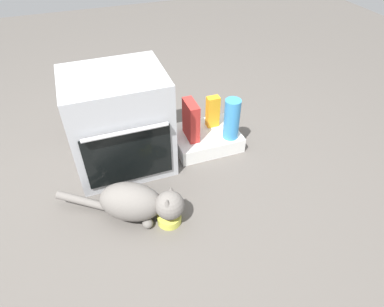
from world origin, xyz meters
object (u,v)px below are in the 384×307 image
(food_bowl, at_px, (169,218))
(cereal_box, at_px, (191,120))
(oven, at_px, (120,123))
(juice_carton, at_px, (213,112))
(pantry_cabinet, at_px, (206,138))
(water_bottle, at_px, (232,119))
(cat, at_px, (138,202))

(food_bowl, bearing_deg, cereal_box, 59.72)
(oven, bearing_deg, food_bowl, -77.33)
(cereal_box, xyz_separation_m, juice_carton, (0.20, 0.08, -0.02))
(oven, xyz_separation_m, food_bowl, (0.14, -0.61, -0.30))
(pantry_cabinet, xyz_separation_m, water_bottle, (0.14, -0.11, 0.21))
(food_bowl, bearing_deg, juice_carton, 50.99)
(cereal_box, bearing_deg, cat, -135.09)
(pantry_cabinet, bearing_deg, cat, -140.45)
(cereal_box, bearing_deg, oven, 177.94)
(food_bowl, relative_size, cereal_box, 0.50)
(cat, bearing_deg, cereal_box, 75.09)
(food_bowl, height_order, cereal_box, cereal_box)
(pantry_cabinet, distance_m, cereal_box, 0.23)
(food_bowl, distance_m, cat, 0.20)
(oven, xyz_separation_m, cat, (-0.02, -0.52, -0.21))
(juice_carton, distance_m, water_bottle, 0.19)
(water_bottle, bearing_deg, juice_carton, 111.59)
(food_bowl, bearing_deg, cat, 149.81)
(cat, xyz_separation_m, water_bottle, (0.76, 0.40, 0.14))
(cereal_box, bearing_deg, water_bottle, -20.04)
(cereal_box, xyz_separation_m, water_bottle, (0.26, -0.10, 0.01))
(oven, relative_size, pantry_cabinet, 1.42)
(cereal_box, bearing_deg, food_bowl, -120.28)
(oven, height_order, juice_carton, oven)
(food_bowl, xyz_separation_m, water_bottle, (0.61, 0.49, 0.23))
(cat, distance_m, cereal_box, 0.72)
(pantry_cabinet, xyz_separation_m, juice_carton, (0.08, 0.06, 0.18))
(oven, xyz_separation_m, pantry_cabinet, (0.60, -0.00, -0.28))
(juice_carton, bearing_deg, water_bottle, -68.41)
(oven, distance_m, food_bowl, 0.69)
(juice_carton, bearing_deg, cat, -140.40)
(water_bottle, bearing_deg, pantry_cabinet, 142.98)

